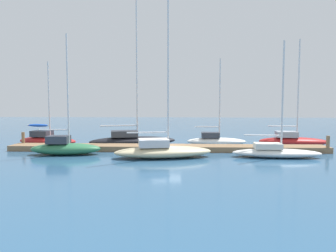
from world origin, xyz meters
name	(u,v)px	position (x,y,z in m)	size (l,w,h in m)	color
ground_plane	(167,151)	(0.00, 0.00, 0.00)	(120.00, 120.00, 0.00)	#2D567A
dock_pier	(167,148)	(0.00, 0.00, 0.23)	(27.46, 2.11, 0.47)	#846647
dock_piling_near_end	(23,140)	(-13.33, 0.91, 0.73)	(0.28, 0.28, 1.47)	#846647
dock_piling_far_end	(328,145)	(13.33, -0.91, 0.73)	(0.28, 0.28, 1.47)	#846647
sailboat_0	(47,139)	(-11.86, 2.51, 0.61)	(6.10, 2.79, 8.08)	#B21E1E
sailboat_1	(65,147)	(-8.12, -2.45, 0.63)	(5.71, 2.30, 9.57)	#2D7047
sailboat_2	(132,139)	(-3.52, 2.78, 0.65)	(8.66, 4.26, 14.25)	black
sailboat_3	(162,150)	(-0.20, -3.46, 0.60)	(7.75, 3.74, 11.95)	beige
sailboat_4	(216,140)	(4.61, 3.33, 0.53)	(5.80, 1.92, 8.41)	white
sailboat_5	(276,151)	(8.44, -2.98, 0.48)	(6.75, 2.14, 8.78)	white
sailboat_6	(292,140)	(11.99, 3.34, 0.58)	(6.60, 2.65, 10.19)	#B21E1E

